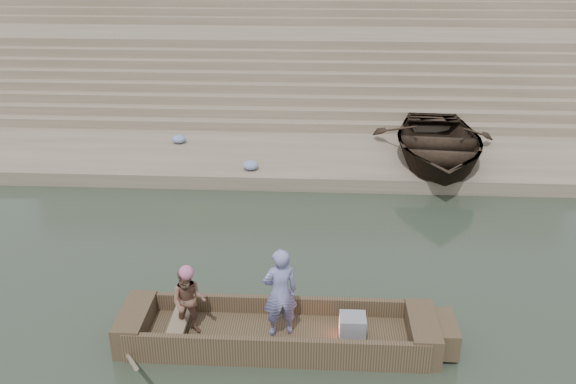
# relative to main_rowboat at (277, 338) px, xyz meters

# --- Properties ---
(ground) EXTENTS (120.00, 120.00, 0.00)m
(ground) POSITION_rel_main_rowboat_xyz_m (-0.68, 0.64, -0.11)
(ground) COLOR #283326
(ground) RESTS_ON ground
(lower_landing) EXTENTS (32.00, 4.00, 0.40)m
(lower_landing) POSITION_rel_main_rowboat_xyz_m (-0.68, 8.64, 0.09)
(lower_landing) COLOR gray
(lower_landing) RESTS_ON ground
(mid_landing) EXTENTS (32.00, 3.00, 2.80)m
(mid_landing) POSITION_rel_main_rowboat_xyz_m (-0.68, 16.14, 1.29)
(mid_landing) COLOR gray
(mid_landing) RESTS_ON ground
(upper_landing) EXTENTS (32.00, 3.00, 5.20)m
(upper_landing) POSITION_rel_main_rowboat_xyz_m (-0.68, 23.14, 2.49)
(upper_landing) COLOR gray
(upper_landing) RESTS_ON ground
(ghat_steps) EXTENTS (32.00, 11.00, 5.20)m
(ghat_steps) POSITION_rel_main_rowboat_xyz_m (-0.68, 17.83, 1.69)
(ghat_steps) COLOR gray
(ghat_steps) RESTS_ON ground
(main_rowboat) EXTENTS (5.00, 1.30, 0.22)m
(main_rowboat) POSITION_rel_main_rowboat_xyz_m (0.00, 0.00, 0.00)
(main_rowboat) COLOR brown
(main_rowboat) RESTS_ON ground
(rowboat_trim) EXTENTS (6.04, 2.63, 1.96)m
(rowboat_trim) POSITION_rel_main_rowboat_xyz_m (0.21, -0.01, 0.20)
(rowboat_trim) COLOR brown
(rowboat_trim) RESTS_ON ground
(standing_man) EXTENTS (0.71, 0.57, 1.69)m
(standing_man) POSITION_rel_main_rowboat_xyz_m (0.05, 0.01, 0.95)
(standing_man) COLOR navy
(standing_man) RESTS_ON main_rowboat
(rowing_man) EXTENTS (0.65, 0.52, 1.29)m
(rowing_man) POSITION_rel_main_rowboat_xyz_m (-1.54, -0.06, 0.75)
(rowing_man) COLOR #206247
(rowing_man) RESTS_ON main_rowboat
(television) EXTENTS (0.46, 0.42, 0.40)m
(television) POSITION_rel_main_rowboat_xyz_m (1.31, 0.00, 0.31)
(television) COLOR gray
(television) RESTS_ON main_rowboat
(beached_rowboat) EXTENTS (4.19, 5.58, 1.10)m
(beached_rowboat) POSITION_rel_main_rowboat_xyz_m (4.13, 8.22, 0.84)
(beached_rowboat) COLOR #2D2116
(beached_rowboat) RESTS_ON lower_landing
(cloth_bundles) EXTENTS (10.19, 2.58, 0.26)m
(cloth_bundles) POSITION_rel_main_rowboat_xyz_m (-5.37, 8.16, 0.42)
(cloth_bundles) COLOR #3F5999
(cloth_bundles) RESTS_ON lower_landing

